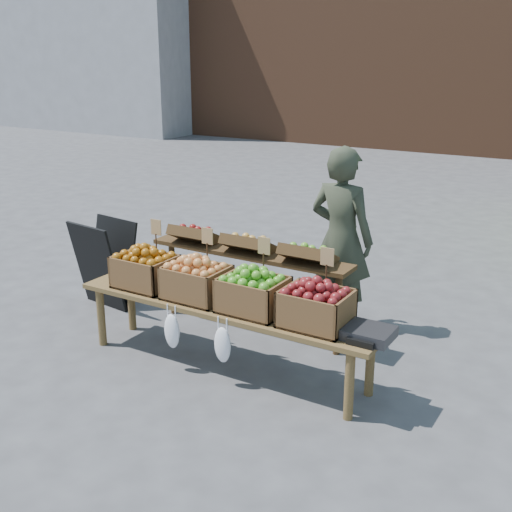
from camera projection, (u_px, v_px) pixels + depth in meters
The scene contains 11 objects.
ground at pixel (228, 383), 5.14m from camera, with size 80.00×80.00×0.00m, color #4A4A4D.
grey_building at pixel (93, 22), 21.58m from camera, with size 8.00×3.00×7.00m, color gray.
vendor at pixel (341, 239), 5.97m from camera, with size 0.64×0.42×1.74m, color #313727.
chalkboard_sign at pixel (105, 264), 6.59m from camera, with size 0.61×0.33×0.92m, color black, non-canonical shape.
back_table at pixel (249, 280), 5.93m from camera, with size 2.10×0.44×1.04m, color #3D2914, non-canonical shape.
display_bench at pixel (225, 337), 5.31m from camera, with size 2.70×0.56×0.57m, color brown, non-canonical shape.
crate_golden_apples at pixel (146, 271), 5.59m from camera, with size 0.50×0.40×0.28m, color #A56E15, non-canonical shape.
crate_russet_pears at pixel (197, 282), 5.32m from camera, with size 0.50×0.40×0.28m, color gold, non-canonical shape.
crate_red_apples at pixel (253, 295), 5.05m from camera, with size 0.50×0.40×0.28m, color #3E8914, non-canonical shape.
crate_green_apples at pixel (316, 309), 4.78m from camera, with size 0.50×0.40×0.28m, color #62110C, non-canonical shape.
weighing_scale at pixel (369, 333), 4.60m from camera, with size 0.34×0.30×0.08m, color black.
Camera 1 is at (2.56, -3.81, 2.53)m, focal length 45.00 mm.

